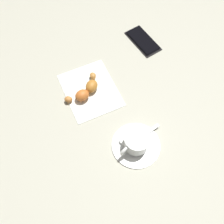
{
  "coord_description": "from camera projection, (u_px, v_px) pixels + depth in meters",
  "views": [
    {
      "loc": [
        0.3,
        -0.2,
        0.72
      ],
      "look_at": [
        -0.0,
        -0.01,
        0.03
      ],
      "focal_mm": 43.67,
      "sensor_mm": 36.0,
      "label": 1
    }
  ],
  "objects": [
    {
      "name": "ground_plane",
      "position": [
        115.0,
        116.0,
        0.81
      ],
      "size": [
        1.8,
        1.8,
        0.0
      ],
      "primitive_type": "plane",
      "color": "#A9A996"
    },
    {
      "name": "espresso_cup",
      "position": [
        136.0,
        142.0,
        0.73
      ],
      "size": [
        0.07,
        0.09,
        0.05
      ],
      "color": "white",
      "rests_on": "saucer"
    },
    {
      "name": "saucer",
      "position": [
        136.0,
        145.0,
        0.76
      ],
      "size": [
        0.14,
        0.14,
        0.01
      ],
      "primitive_type": "cylinder",
      "color": "white",
      "rests_on": "ground"
    },
    {
      "name": "cell_phone",
      "position": [
        143.0,
        41.0,
        0.94
      ],
      "size": [
        0.13,
        0.07,
        0.01
      ],
      "color": "black",
      "rests_on": "ground"
    },
    {
      "name": "napkin",
      "position": [
        90.0,
        90.0,
        0.85
      ],
      "size": [
        0.21,
        0.18,
        0.0
      ],
      "primitive_type": "cube",
      "rotation": [
        0.0,
        0.0,
        -0.13
      ],
      "color": "white",
      "rests_on": "ground"
    },
    {
      "name": "croissant",
      "position": [
        86.0,
        90.0,
        0.83
      ],
      "size": [
        0.08,
        0.13,
        0.03
      ],
      "color": "#BB7739",
      "rests_on": "napkin"
    },
    {
      "name": "sugar_packet",
      "position": [
        132.0,
        136.0,
        0.77
      ],
      "size": [
        0.03,
        0.07,
        0.01
      ],
      "primitive_type": "cube",
      "rotation": [
        0.0,
        0.0,
        11.08
      ],
      "color": "white",
      "rests_on": "saucer"
    },
    {
      "name": "teaspoon",
      "position": [
        135.0,
        142.0,
        0.76
      ],
      "size": [
        0.02,
        0.13,
        0.01
      ],
      "color": "silver",
      "rests_on": "saucer"
    }
  ]
}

